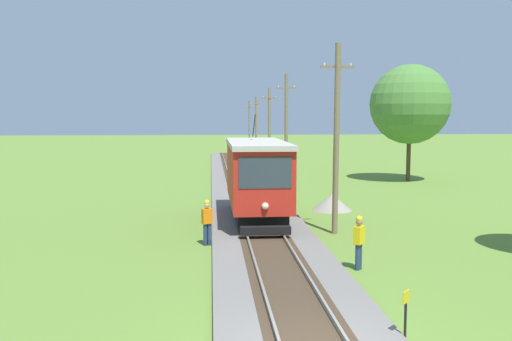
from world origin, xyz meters
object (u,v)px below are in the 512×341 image
utility_pole_horizon (249,126)px  tree_left_far (410,104)px  utility_pole_near_tram (336,138)px  second_worker (207,220)px  utility_pole_far (269,129)px  track_worker (359,240)px  red_tram (257,176)px  utility_pole_distant (256,127)px  utility_pole_mid (286,130)px  gravel_pile (332,202)px  trackside_signal_marker (406,313)px

utility_pole_horizon → tree_left_far: bearing=-74.0°
utility_pole_near_tram → second_worker: utility_pole_near_tram is taller
utility_pole_far → track_worker: utility_pole_far is taller
red_tram → second_worker: red_tram is taller
utility_pole_distant → utility_pole_horizon: bearing=90.0°
utility_pole_distant → tree_left_far: tree_left_far is taller
red_tram → utility_pole_near_tram: 4.58m
utility_pole_far → utility_pole_distant: size_ratio=1.04×
utility_pole_far → tree_left_far: tree_left_far is taller
track_worker → utility_pole_horizon: bearing=-49.5°
red_tram → utility_pole_mid: utility_pole_mid is taller
utility_pole_mid → gravel_pile: 10.31m
utility_pole_horizon → utility_pole_mid: bearing=-90.0°
utility_pole_horizon → tree_left_far: 35.55m
utility_pole_far → tree_left_far: size_ratio=0.84×
gravel_pile → track_worker: (-1.59, -11.21, 0.55)m
utility_pole_distant → utility_pole_near_tram: bearing=-90.0°
utility_pole_near_tram → utility_pole_far: size_ratio=1.07×
utility_pole_mid → track_worker: utility_pole_mid is taller
utility_pole_mid → utility_pole_distant: 25.51m
utility_pole_near_tram → utility_pole_far: utility_pole_near_tram is taller
track_worker → trackside_signal_marker: bearing=125.9°
red_tram → tree_left_far: (12.85, 15.26, 3.64)m
trackside_signal_marker → utility_pole_far: bearing=88.5°
utility_pole_distant → second_worker: size_ratio=4.03×
utility_pole_far → gravel_pile: (1.14, -20.75, -3.39)m
utility_pole_mid → tree_left_far: tree_left_far is taller
gravel_pile → red_tram: bearing=-144.6°
utility_pole_far → gravel_pile: 21.06m
trackside_signal_marker → gravel_pile: bearing=82.9°
second_worker → track_worker: bearing=-149.1°
utility_pole_horizon → trackside_signal_marker: (-0.97, -63.33, -2.90)m
utility_pole_near_tram → track_worker: 6.24m
utility_pole_distant → utility_pole_horizon: utility_pole_distant is taller
utility_pole_far → trackside_signal_marker: (-0.97, -37.73, -3.16)m
utility_pole_distant → second_worker: 42.95m
utility_pole_near_tram → gravel_pile: utility_pole_near_tram is taller
red_tram → utility_pole_far: (3.10, 23.77, 1.63)m
utility_pole_near_tram → utility_pole_distant: bearing=90.0°
gravel_pile → tree_left_far: bearing=54.9°
utility_pole_mid → second_worker: size_ratio=4.39×
utility_pole_far → trackside_signal_marker: utility_pole_far is taller
trackside_signal_marker → tree_left_far: tree_left_far is taller
red_tram → tree_left_far: 20.28m
utility_pole_horizon → gravel_pile: utility_pole_horizon is taller
utility_pole_horizon → trackside_signal_marker: bearing=-90.9°
utility_pole_near_tram → utility_pole_mid: size_ratio=1.02×
utility_pole_near_tram → gravel_pile: 6.96m
utility_pole_far → tree_left_far: bearing=-41.1°
red_tram → track_worker: size_ratio=4.79×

